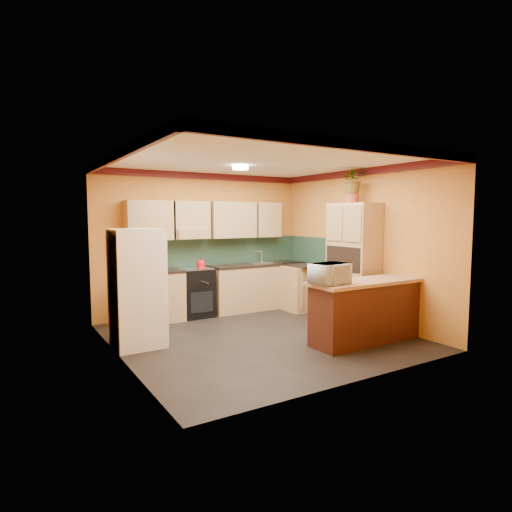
# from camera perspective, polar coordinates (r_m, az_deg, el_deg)

# --- Properties ---
(room_shell) EXTENTS (4.24, 4.24, 2.72)m
(room_shell) POSITION_cam_1_polar(r_m,az_deg,el_deg) (6.76, -0.60, 7.14)
(room_shell) COLOR black
(room_shell) RESTS_ON ground
(base_cabinets_back) EXTENTS (3.65, 0.60, 0.88)m
(base_cabinets_back) POSITION_cam_1_polar(r_m,az_deg,el_deg) (8.36, -4.14, -4.57)
(base_cabinets_back) COLOR tan
(base_cabinets_back) RESTS_ON ground
(countertop_back) EXTENTS (3.65, 0.62, 0.04)m
(countertop_back) POSITION_cam_1_polar(r_m,az_deg,el_deg) (8.29, -4.16, -1.43)
(countertop_back) COLOR black
(countertop_back) RESTS_ON base_cabinets_back
(stove) EXTENTS (0.58, 0.58, 0.91)m
(stove) POSITION_cam_1_polar(r_m,az_deg,el_deg) (8.09, -8.09, -4.82)
(stove) COLOR black
(stove) RESTS_ON ground
(kettle) EXTENTS (0.22, 0.22, 0.18)m
(kettle) POSITION_cam_1_polar(r_m,az_deg,el_deg) (8.01, -7.34, -0.98)
(kettle) COLOR #BA0C12
(kettle) RESTS_ON stove
(sink) EXTENTS (0.48, 0.40, 0.03)m
(sink) POSITION_cam_1_polar(r_m,az_deg,el_deg) (8.67, 0.40, -0.90)
(sink) COLOR silver
(sink) RESTS_ON countertop_back
(base_cabinets_right) EXTENTS (0.60, 0.80, 0.88)m
(base_cabinets_right) POSITION_cam_1_polar(r_m,az_deg,el_deg) (8.65, 6.46, -4.26)
(base_cabinets_right) COLOR tan
(base_cabinets_right) RESTS_ON ground
(countertop_right) EXTENTS (0.62, 0.80, 0.04)m
(countertop_right) POSITION_cam_1_polar(r_m,az_deg,el_deg) (8.58, 6.49, -1.23)
(countertop_right) COLOR black
(countertop_right) RESTS_ON base_cabinets_right
(fridge) EXTENTS (0.68, 0.66, 1.70)m
(fridge) POSITION_cam_1_polar(r_m,az_deg,el_deg) (6.36, -15.61, -4.13)
(fridge) COLOR white
(fridge) RESTS_ON ground
(pantry) EXTENTS (0.48, 0.90, 2.10)m
(pantry) POSITION_cam_1_polar(r_m,az_deg,el_deg) (7.62, 12.83, -1.02)
(pantry) COLOR tan
(pantry) RESTS_ON ground
(fern_pot) EXTENTS (0.22, 0.22, 0.16)m
(fern_pot) POSITION_cam_1_polar(r_m,az_deg,el_deg) (7.62, 12.74, 7.50)
(fern_pot) COLOR #A83828
(fern_pot) RESTS_ON pantry
(fern) EXTENTS (0.49, 0.44, 0.48)m
(fern) POSITION_cam_1_polar(r_m,az_deg,el_deg) (7.64, 12.79, 9.91)
(fern) COLOR tan
(fern) RESTS_ON fern_pot
(breakfast_bar) EXTENTS (1.80, 0.55, 0.88)m
(breakfast_bar) POSITION_cam_1_polar(r_m,az_deg,el_deg) (6.65, 14.52, -7.30)
(breakfast_bar) COLOR #461C10
(breakfast_bar) RESTS_ON ground
(bar_top) EXTENTS (1.90, 0.65, 0.05)m
(bar_top) POSITION_cam_1_polar(r_m,az_deg,el_deg) (6.56, 14.62, -3.34)
(bar_top) COLOR tan
(bar_top) RESTS_ON breakfast_bar
(microwave) EXTENTS (0.57, 0.43, 0.29)m
(microwave) POSITION_cam_1_polar(r_m,az_deg,el_deg) (6.04, 9.80, -2.34)
(microwave) COLOR white
(microwave) RESTS_ON bar_top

